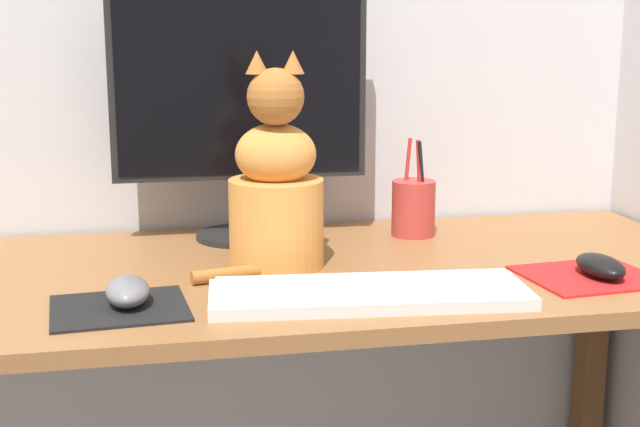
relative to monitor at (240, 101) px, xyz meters
name	(u,v)px	position (x,y,z in m)	size (l,w,h in m)	color
desk	(284,323)	(0.04, -0.22, -0.35)	(1.50, 0.63, 0.72)	brown
monitor	(240,101)	(0.00, 0.00, 0.00)	(0.46, 0.17, 0.45)	black
keyboard	(369,293)	(0.14, -0.41, -0.24)	(0.47, 0.19, 0.02)	silver
mousepad_left	(119,308)	(-0.22, -0.38, -0.25)	(0.20, 0.18, 0.00)	black
mousepad_right	(589,276)	(0.50, -0.37, -0.25)	(0.21, 0.19, 0.00)	red
computer_mouse_left	(128,291)	(-0.20, -0.38, -0.23)	(0.06, 0.10, 0.04)	slate
computer_mouse_right	(600,266)	(0.52, -0.37, -0.23)	(0.06, 0.11, 0.03)	black
cat	(276,189)	(0.03, -0.21, -0.12)	(0.23, 0.18, 0.35)	#D6893D
pen_cup	(413,207)	(0.32, -0.04, -0.20)	(0.08, 0.08, 0.18)	#B23833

